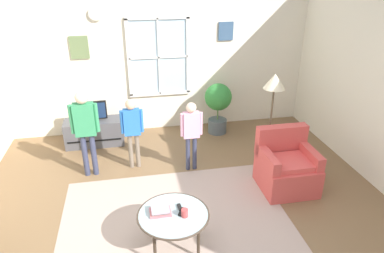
{
  "coord_description": "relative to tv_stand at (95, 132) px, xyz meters",
  "views": [
    {
      "loc": [
        -0.64,
        -3.34,
        2.99
      ],
      "look_at": [
        0.12,
        0.62,
        1.12
      ],
      "focal_mm": 32.53,
      "sensor_mm": 36.0,
      "label": 1
    }
  ],
  "objects": [
    {
      "name": "area_rug",
      "position": [
        1.13,
        -2.35,
        -0.23
      ],
      "size": [
        2.92,
        2.17,
        0.01
      ],
      "primitive_type": "cube",
      "color": "tan",
      "rests_on": "ground_plane"
    },
    {
      "name": "book_stack",
      "position": [
        0.91,
        -2.76,
        0.24
      ],
      "size": [
        0.24,
        0.19,
        0.07
      ],
      "color": "#C7676F",
      "rests_on": "coffee_table"
    },
    {
      "name": "television",
      "position": [
        0.0,
        -0.0,
        0.43
      ],
      "size": [
        0.51,
        0.08,
        0.36
      ],
      "color": "#4C4C4C",
      "rests_on": "tv_stand"
    },
    {
      "name": "potted_plant_by_window",
      "position": [
        2.32,
        0.06,
        0.38
      ],
      "size": [
        0.51,
        0.51,
        0.99
      ],
      "color": "#4C565B",
      "rests_on": "ground_plane"
    },
    {
      "name": "person_green_shirt",
      "position": [
        -0.01,
        -1.05,
        0.63
      ],
      "size": [
        0.42,
        0.19,
        1.38
      ],
      "color": "#333851",
      "rests_on": "ground_plane"
    },
    {
      "name": "armchair",
      "position": [
        2.83,
        -1.92,
        0.09
      ],
      "size": [
        0.76,
        0.74,
        0.87
      ],
      "color": "#D14C47",
      "rests_on": "ground_plane"
    },
    {
      "name": "cup",
      "position": [
        1.17,
        -2.87,
        0.26
      ],
      "size": [
        0.08,
        0.08,
        0.09
      ],
      "primitive_type": "cylinder",
      "color": "#BF3F3F",
      "rests_on": "coffee_table"
    },
    {
      "name": "ground_plane",
      "position": [
        1.3,
        -2.58,
        -0.25
      ],
      "size": [
        6.3,
        6.77,
        0.02
      ],
      "primitive_type": "cube",
      "color": "brown"
    },
    {
      "name": "back_wall",
      "position": [
        1.3,
        0.56,
        1.19
      ],
      "size": [
        5.7,
        0.17,
        2.85
      ],
      "color": "silver",
      "rests_on": "ground_plane"
    },
    {
      "name": "person_blue_shirt",
      "position": [
        0.68,
        -0.94,
        0.49
      ],
      "size": [
        0.35,
        0.16,
        1.17
      ],
      "color": "#726656",
      "rests_on": "ground_plane"
    },
    {
      "name": "tv_stand",
      "position": [
        0.0,
        0.0,
        0.0
      ],
      "size": [
        1.03,
        0.42,
        0.48
      ],
      "color": "#4C4C51",
      "rests_on": "ground_plane"
    },
    {
      "name": "floor_lamp",
      "position": [
        2.75,
        -1.41,
        1.08
      ],
      "size": [
        0.32,
        0.32,
        1.58
      ],
      "color": "black",
      "rests_on": "ground_plane"
    },
    {
      "name": "person_pink_shirt",
      "position": [
        1.56,
        -1.18,
        0.48
      ],
      "size": [
        0.34,
        0.16,
        1.14
      ],
      "color": "#333851",
      "rests_on": "ground_plane"
    },
    {
      "name": "remote_near_cup",
      "position": [
        1.14,
        -2.72,
        0.22
      ],
      "size": [
        0.05,
        0.14,
        0.02
      ],
      "primitive_type": "cube",
      "rotation": [
        0.0,
        0.0,
        0.07
      ],
      "color": "black",
      "rests_on": "coffee_table"
    },
    {
      "name": "coffee_table",
      "position": [
        1.05,
        -2.81,
        0.19
      ],
      "size": [
        0.83,
        0.83,
        0.46
      ],
      "color": "#99B2B7",
      "rests_on": "ground_plane"
    },
    {
      "name": "remote_near_books",
      "position": [
        1.14,
        -2.8,
        0.22
      ],
      "size": [
        0.1,
        0.14,
        0.02
      ],
      "primitive_type": "cube",
      "rotation": [
        0.0,
        0.0,
        -0.5
      ],
      "color": "black",
      "rests_on": "coffee_table"
    }
  ]
}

